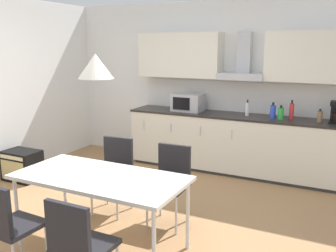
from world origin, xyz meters
TOP-DOWN VIEW (x-y plane):
  - ground_plane at (0.00, 0.00)m, footprint 7.36×7.23m
  - wall_back at (0.00, 2.46)m, footprint 5.89×0.10m
  - kitchen_counter at (0.62, 2.11)m, footprint 3.48×0.64m
  - backsplash_tile at (0.62, 2.40)m, footprint 3.46×0.02m
  - upper_wall_cabinets at (0.62, 2.24)m, footprint 3.46×0.40m
  - microwave at (-0.22, 2.10)m, footprint 0.48×0.35m
  - bottle_blue at (1.13, 2.08)m, footprint 0.08×0.08m
  - bottle_brown at (1.77, 2.08)m, footprint 0.07×0.07m
  - bottle_red at (1.38, 2.14)m, footprint 0.07×0.07m
  - bottle_green at (1.25, 2.06)m, footprint 0.08×0.08m
  - bottle_white at (0.74, 2.12)m, footprint 0.06×0.06m
  - dining_table at (0.08, -0.65)m, footprint 1.65×0.79m
  - chair_near_right at (0.45, -1.43)m, footprint 0.40×0.40m
  - chair_far_right at (0.44, 0.12)m, footprint 0.42×0.42m
  - chair_near_left at (-0.30, -1.43)m, footprint 0.42×0.42m
  - chair_far_left at (-0.30, 0.12)m, footprint 0.43×0.43m
  - guitar_amp at (-2.10, 0.36)m, footprint 0.52×0.37m
  - pendant_lamp at (0.08, -0.65)m, footprint 0.32×0.32m

SIDE VIEW (x-z plane):
  - ground_plane at x=0.00m, z-range -0.02..0.00m
  - guitar_amp at x=-2.10m, z-range 0.00..0.44m
  - kitchen_counter at x=0.62m, z-range 0.00..0.91m
  - chair_near_right at x=0.45m, z-range 0.10..0.97m
  - chair_far_right at x=0.44m, z-range 0.10..0.97m
  - chair_near_left at x=-0.30m, z-range 0.10..0.97m
  - chair_far_left at x=-0.30m, z-range 0.10..0.97m
  - dining_table at x=0.08m, z-range 0.32..1.05m
  - bottle_brown at x=1.77m, z-range 0.89..1.08m
  - bottle_green at x=1.25m, z-range 0.89..1.09m
  - bottle_blue at x=1.13m, z-range 0.89..1.12m
  - bottle_white at x=0.74m, z-range 0.89..1.13m
  - bottle_red at x=1.38m, z-range 0.88..1.16m
  - microwave at x=-0.22m, z-range 0.91..1.19m
  - backsplash_tile at x=0.62m, z-range 0.91..1.38m
  - wall_back at x=0.00m, z-range 0.00..2.65m
  - pendant_lamp at x=0.08m, z-range 1.65..1.87m
  - upper_wall_cabinets at x=0.62m, z-range 1.43..2.13m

